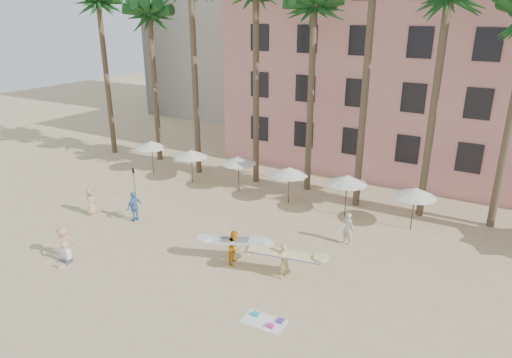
% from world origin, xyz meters
% --- Properties ---
extents(ground, '(120.00, 120.00, 0.00)m').
position_xyz_m(ground, '(0.00, 0.00, 0.00)').
color(ground, '#D1B789').
rests_on(ground, ground).
extents(pink_hotel, '(35.00, 14.00, 16.00)m').
position_xyz_m(pink_hotel, '(7.00, 26.00, 8.00)').
color(pink_hotel, pink).
rests_on(pink_hotel, ground).
extents(umbrella_row, '(22.50, 2.70, 2.73)m').
position_xyz_m(umbrella_row, '(-3.00, 12.50, 2.33)').
color(umbrella_row, '#332B23').
rests_on(umbrella_row, ground).
extents(beach_towel, '(1.84, 1.08, 0.14)m').
position_xyz_m(beach_towel, '(3.82, 0.80, 0.03)').
color(beach_towel, white).
rests_on(beach_towel, ground).
extents(carrier_yellow, '(3.50, 1.84, 1.84)m').
position_xyz_m(carrier_yellow, '(2.95, 4.17, 1.04)').
color(carrier_yellow, tan).
rests_on(carrier_yellow, ground).
extents(carrier_white, '(3.28, 1.81, 1.79)m').
position_xyz_m(carrier_white, '(0.15, 4.17, 0.96)').
color(carrier_white, orange).
rests_on(carrier_white, ground).
extents(beachgoers, '(16.09, 9.89, 1.88)m').
position_xyz_m(beachgoers, '(-6.67, 3.80, 0.91)').
color(beachgoers, beige).
rests_on(beachgoers, ground).
extents(paddle, '(0.18, 0.04, 2.23)m').
position_xyz_m(paddle, '(-10.35, 7.82, 1.41)').
color(paddle, black).
rests_on(paddle, ground).
extents(seated_man, '(0.47, 0.82, 1.06)m').
position_xyz_m(seated_man, '(-7.27, -0.28, 0.37)').
color(seated_man, '#3F3F4C').
rests_on(seated_man, ground).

